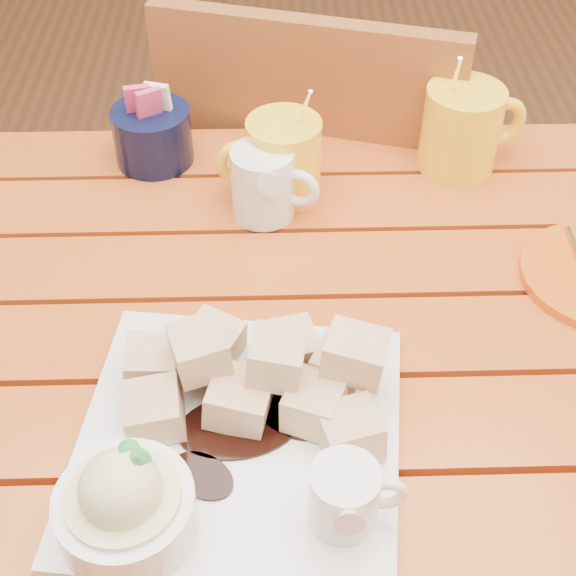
{
  "coord_description": "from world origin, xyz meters",
  "views": [
    {
      "loc": [
        -0.01,
        -0.57,
        1.38
      ],
      "look_at": [
        0.01,
        -0.0,
        0.82
      ],
      "focal_mm": 50.0,
      "sensor_mm": 36.0,
      "label": 1
    }
  ],
  "objects_px": {
    "table": "(280,399)",
    "dessert_plate": "(223,440)",
    "coffee_mug_left": "(281,157)",
    "coffee_mug_right": "(463,127)",
    "chair_far": "(318,212)"
  },
  "relations": [
    {
      "from": "table",
      "to": "dessert_plate",
      "type": "height_order",
      "value": "dessert_plate"
    },
    {
      "from": "coffee_mug_left",
      "to": "coffee_mug_right",
      "type": "distance_m",
      "value": 0.24
    },
    {
      "from": "table",
      "to": "chair_far",
      "type": "bearing_deg",
      "value": 81.57
    },
    {
      "from": "dessert_plate",
      "to": "coffee_mug_right",
      "type": "xyz_separation_m",
      "value": [
        0.3,
        0.46,
        0.02
      ]
    },
    {
      "from": "coffee_mug_right",
      "to": "table",
      "type": "bearing_deg",
      "value": -144.41
    },
    {
      "from": "coffee_mug_right",
      "to": "dessert_plate",
      "type": "bearing_deg",
      "value": -138.46
    },
    {
      "from": "table",
      "to": "chair_far",
      "type": "height_order",
      "value": "chair_far"
    },
    {
      "from": "coffee_mug_left",
      "to": "chair_far",
      "type": "bearing_deg",
      "value": 68.21
    },
    {
      "from": "chair_far",
      "to": "coffee_mug_right",
      "type": "bearing_deg",
      "value": 145.8
    },
    {
      "from": "dessert_plate",
      "to": "coffee_mug_right",
      "type": "relative_size",
      "value": 1.96
    },
    {
      "from": "table",
      "to": "coffee_mug_left",
      "type": "xyz_separation_m",
      "value": [
        0.01,
        0.25,
        0.16
      ]
    },
    {
      "from": "dessert_plate",
      "to": "coffee_mug_right",
      "type": "height_order",
      "value": "coffee_mug_right"
    },
    {
      "from": "dessert_plate",
      "to": "chair_far",
      "type": "bearing_deg",
      "value": 79.08
    },
    {
      "from": "dessert_plate",
      "to": "table",
      "type": "bearing_deg",
      "value": 71.31
    },
    {
      "from": "dessert_plate",
      "to": "coffee_mug_right",
      "type": "distance_m",
      "value": 0.55
    }
  ]
}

